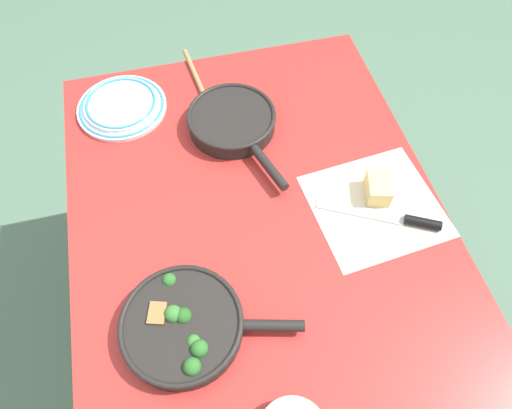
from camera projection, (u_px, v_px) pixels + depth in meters
name	position (u px, v px, depth m)	size (l,w,h in m)	color
ground_plane	(256.00, 314.00, 1.77)	(14.00, 14.00, 0.00)	#51755B
dining_table_red	(256.00, 227.00, 1.19)	(1.14, 0.90, 0.78)	#B72D28
skillet_broccoli	(183.00, 326.00, 0.93)	(0.25, 0.37, 0.06)	black
skillet_eggs	(232.00, 121.00, 1.23)	(0.38, 0.24, 0.05)	black
wooden_spoon	(206.00, 99.00, 1.30)	(0.35, 0.07, 0.02)	#A87A4C
parchment_sheet	(375.00, 206.00, 1.12)	(0.31, 0.33, 0.00)	beige
grater_knife	(396.00, 218.00, 1.09)	(0.16, 0.27, 0.02)	silver
cheese_block	(378.00, 188.00, 1.11)	(0.09, 0.07, 0.05)	#EFD67A
dinner_plate_stack	(122.00, 106.00, 1.28)	(0.25, 0.25, 0.03)	white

